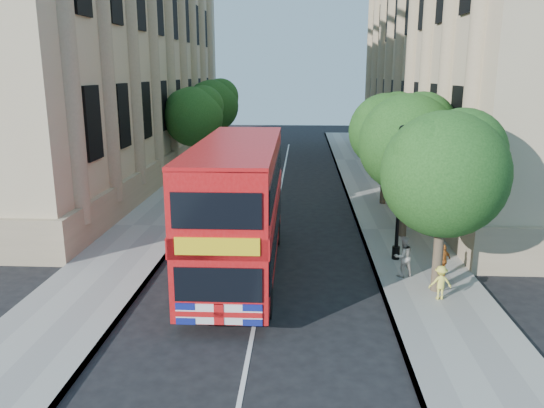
% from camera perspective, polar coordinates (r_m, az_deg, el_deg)
% --- Properties ---
extents(ground, '(120.00, 120.00, 0.00)m').
position_cam_1_polar(ground, '(15.46, -2.06, -13.57)').
color(ground, black).
rests_on(ground, ground).
extents(pavement_right, '(3.50, 80.00, 0.12)m').
position_cam_1_polar(pavement_right, '(25.07, 13.31, -2.80)').
color(pavement_right, gray).
rests_on(pavement_right, ground).
extents(pavement_left, '(3.50, 80.00, 0.12)m').
position_cam_1_polar(pavement_left, '(25.67, -12.88, -2.38)').
color(pavement_left, gray).
rests_on(pavement_left, ground).
extents(building_right, '(12.00, 38.00, 18.00)m').
position_cam_1_polar(building_right, '(39.70, 22.45, 15.68)').
color(building_right, tan).
rests_on(building_right, ground).
extents(building_left, '(12.00, 38.00, 18.00)m').
position_cam_1_polar(building_left, '(40.60, -19.39, 15.88)').
color(building_left, tan).
rests_on(building_left, ground).
extents(tree_right_near, '(4.00, 4.00, 6.08)m').
position_cam_1_polar(tree_right_near, '(17.52, 18.22, 3.77)').
color(tree_right_near, '#473828').
rests_on(tree_right_near, ground).
extents(tree_right_mid, '(4.20, 4.20, 6.37)m').
position_cam_1_polar(tree_right_mid, '(23.28, 14.54, 6.90)').
color(tree_right_mid, '#473828').
rests_on(tree_right_mid, ground).
extents(tree_right_far, '(4.00, 4.00, 6.15)m').
position_cam_1_polar(tree_right_far, '(29.16, 12.28, 8.12)').
color(tree_right_far, '#473828').
rests_on(tree_right_far, ground).
extents(tree_left_far, '(4.00, 4.00, 6.30)m').
position_cam_1_polar(tree_left_far, '(36.50, -8.38, 9.62)').
color(tree_left_far, '#473828').
rests_on(tree_left_far, ground).
extents(tree_left_back, '(4.20, 4.20, 6.65)m').
position_cam_1_polar(tree_left_back, '(44.34, -6.32, 10.78)').
color(tree_left_back, '#473828').
rests_on(tree_left_back, ground).
extents(lamp_post, '(0.32, 0.32, 5.16)m').
position_cam_1_polar(lamp_post, '(20.51, 13.51, 0.54)').
color(lamp_post, black).
rests_on(lamp_post, pavement_right).
extents(double_decker_bus, '(2.83, 10.24, 4.71)m').
position_cam_1_polar(double_decker_bus, '(18.82, -3.64, 0.01)').
color(double_decker_bus, '#BC0D0F').
rests_on(double_decker_bus, ground).
extents(box_van, '(2.26, 5.28, 2.99)m').
position_cam_1_polar(box_van, '(26.86, -3.49, 1.77)').
color(box_van, black).
rests_on(box_van, ground).
extents(police_constable, '(0.73, 0.54, 1.84)m').
position_cam_1_polar(police_constable, '(16.04, -4.43, -8.89)').
color(police_constable, black).
rests_on(police_constable, ground).
extents(woman_pedestrian, '(0.86, 0.77, 1.47)m').
position_cam_1_polar(woman_pedestrian, '(19.28, 13.94, -5.48)').
color(woman_pedestrian, beige).
rests_on(woman_pedestrian, pavement_right).
extents(child_a, '(0.73, 0.61, 1.17)m').
position_cam_1_polar(child_a, '(19.72, 17.92, -5.78)').
color(child_a, orange).
rests_on(child_a, pavement_right).
extents(child_b, '(0.74, 0.46, 1.11)m').
position_cam_1_polar(child_b, '(17.78, 17.67, -8.05)').
color(child_b, '#EEE251').
rests_on(child_b, pavement_right).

